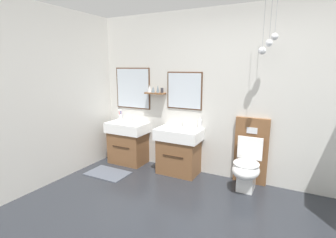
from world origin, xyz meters
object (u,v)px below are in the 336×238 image
(vanity_sink_right, at_px, (179,150))
(soap_dispenser, at_px, (200,124))
(toilet, at_px, (248,163))
(toothbrush_cup, at_px, (120,116))
(vanity_sink_left, at_px, (128,142))

(vanity_sink_right, distance_m, soap_dispenser, 0.55)
(vanity_sink_right, distance_m, toilet, 1.10)
(soap_dispenser, bearing_deg, toilet, -11.87)
(toothbrush_cup, bearing_deg, soap_dispenser, 0.38)
(vanity_sink_left, relative_size, vanity_sink_right, 1.00)
(soap_dispenser, bearing_deg, vanity_sink_right, -150.21)
(toothbrush_cup, relative_size, soap_dispenser, 1.10)
(vanity_sink_left, height_order, toothbrush_cup, toothbrush_cup)
(vanity_sink_left, bearing_deg, toothbrush_cup, 150.98)
(toothbrush_cup, bearing_deg, vanity_sink_left, -29.02)
(vanity_sink_left, distance_m, soap_dispenser, 1.38)
(toothbrush_cup, height_order, soap_dispenser, toothbrush_cup)
(vanity_sink_right, xyz_separation_m, toothbrush_cup, (-1.29, 0.16, 0.41))
(toilet, bearing_deg, vanity_sink_left, 179.86)
(vanity_sink_left, xyz_separation_m, toilet, (2.12, -0.01, -0.02))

